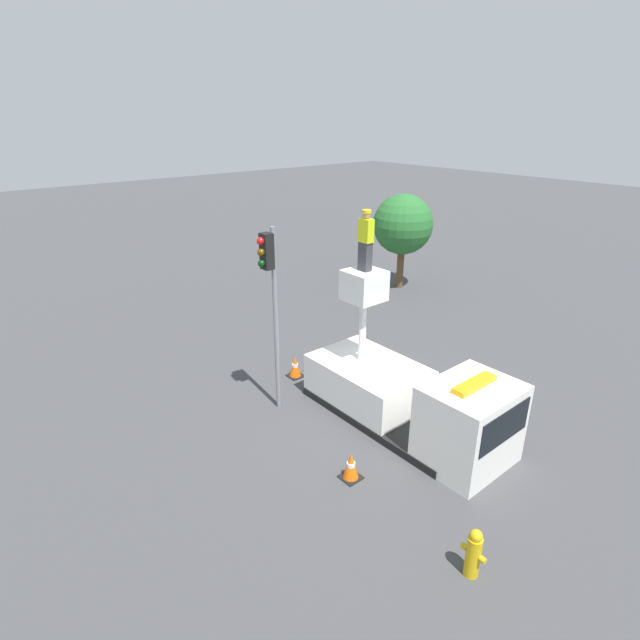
# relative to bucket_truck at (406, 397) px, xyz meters

# --- Properties ---
(ground_plane) EXTENTS (120.00, 120.00, 0.00)m
(ground_plane) POSITION_rel_bucket_truck_xyz_m (-0.57, 0.00, -0.93)
(ground_plane) COLOR #424244
(bucket_truck) EXTENTS (6.36, 2.43, 4.30)m
(bucket_truck) POSITION_rel_bucket_truck_xyz_m (0.00, 0.00, 0.00)
(bucket_truck) COLOR black
(bucket_truck) RESTS_ON ground
(worker) EXTENTS (0.40, 0.26, 1.75)m
(worker) POSITION_rel_bucket_truck_xyz_m (-1.86, 0.00, 4.25)
(worker) COLOR #38383D
(worker) RESTS_ON bucket_truck
(traffic_light_pole) EXTENTS (0.34, 0.57, 5.68)m
(traffic_light_pole) POSITION_rel_bucket_truck_xyz_m (-3.16, -2.40, 3.08)
(traffic_light_pole) COLOR gray
(traffic_light_pole) RESTS_ON ground
(fire_hydrant) EXTENTS (0.54, 0.30, 1.13)m
(fire_hydrant) POSITION_rel_bucket_truck_xyz_m (4.31, -2.88, -0.38)
(fire_hydrant) COLOR gold
(fire_hydrant) RESTS_ON ground
(traffic_cone_rear) EXTENTS (0.51, 0.51, 0.79)m
(traffic_cone_rear) POSITION_rel_bucket_truck_xyz_m (-4.38, -0.70, -0.56)
(traffic_cone_rear) COLOR black
(traffic_cone_rear) RESTS_ON ground
(traffic_cone_curbside) EXTENTS (0.50, 0.50, 0.76)m
(traffic_cone_curbside) POSITION_rel_bucket_truck_xyz_m (0.70, -2.79, -0.57)
(traffic_cone_curbside) COLOR black
(traffic_cone_curbside) RESTS_ON ground
(tree_left_bg) EXTENTS (3.01, 3.01, 4.82)m
(tree_left_bg) POSITION_rel_bucket_truck_xyz_m (-8.54, 9.29, 2.36)
(tree_left_bg) COLOR brown
(tree_left_bg) RESTS_ON ground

